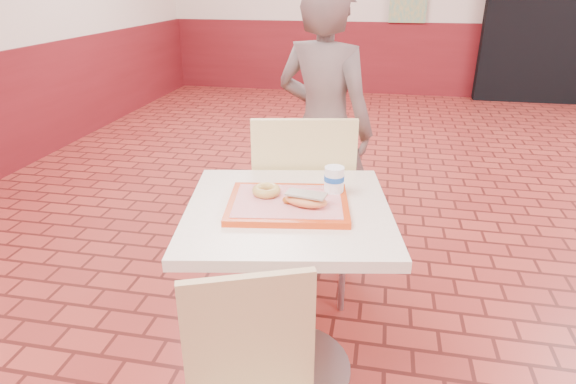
% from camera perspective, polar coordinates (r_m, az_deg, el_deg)
% --- Properties ---
extents(wainscot_band, '(8.00, 10.00, 1.00)m').
position_cam_1_polar(wainscot_band, '(2.63, 28.94, -2.71)').
color(wainscot_band, maroon).
rests_on(wainscot_band, ground).
extents(corridor_doorway, '(1.60, 0.22, 2.20)m').
position_cam_1_polar(corridor_doorway, '(7.44, 28.60, 17.75)').
color(corridor_doorway, black).
rests_on(corridor_doorway, ground).
extents(main_table, '(0.74, 0.74, 0.78)m').
position_cam_1_polar(main_table, '(1.88, 0.00, -8.81)').
color(main_table, beige).
rests_on(main_table, ground).
extents(chair_main_back, '(0.54, 0.54, 1.00)m').
position_cam_1_polar(chair_main_back, '(2.34, 1.73, -1.07)').
color(chair_main_back, '#EAD78C').
rests_on(chair_main_back, ground).
extents(customer, '(0.66, 0.55, 1.57)m').
position_cam_1_polar(customer, '(2.71, 4.27, 7.46)').
color(customer, '#64514E').
rests_on(customer, ground).
extents(serving_tray, '(0.43, 0.34, 0.03)m').
position_cam_1_polar(serving_tray, '(1.75, -0.00, -1.40)').
color(serving_tray, red).
rests_on(serving_tray, main_table).
extents(ring_donut, '(0.13, 0.13, 0.03)m').
position_cam_1_polar(ring_donut, '(1.79, -2.59, 0.18)').
color(ring_donut, '#BD9545').
rests_on(ring_donut, serving_tray).
extents(long_john_donut, '(0.17, 0.10, 0.05)m').
position_cam_1_polar(long_john_donut, '(1.70, 2.03, -0.94)').
color(long_john_donut, '#E67F43').
rests_on(long_john_donut, serving_tray).
extents(paper_cup, '(0.08, 0.08, 0.10)m').
position_cam_1_polar(paper_cup, '(1.82, 5.49, 1.56)').
color(paper_cup, white).
rests_on(paper_cup, serving_tray).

